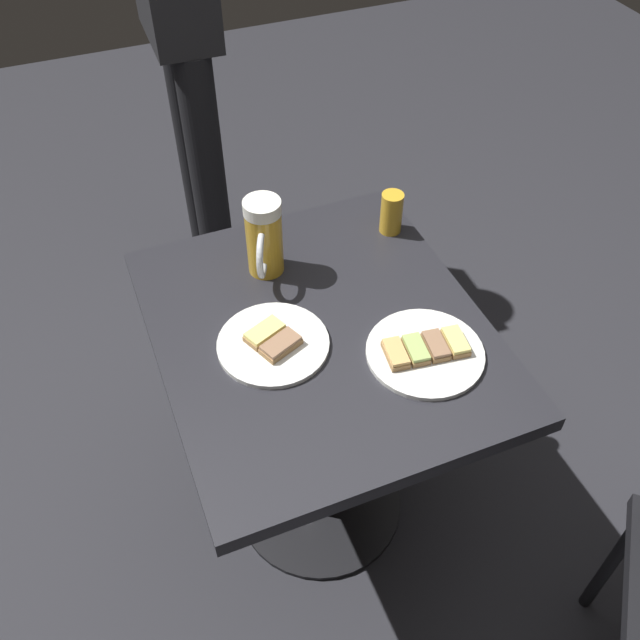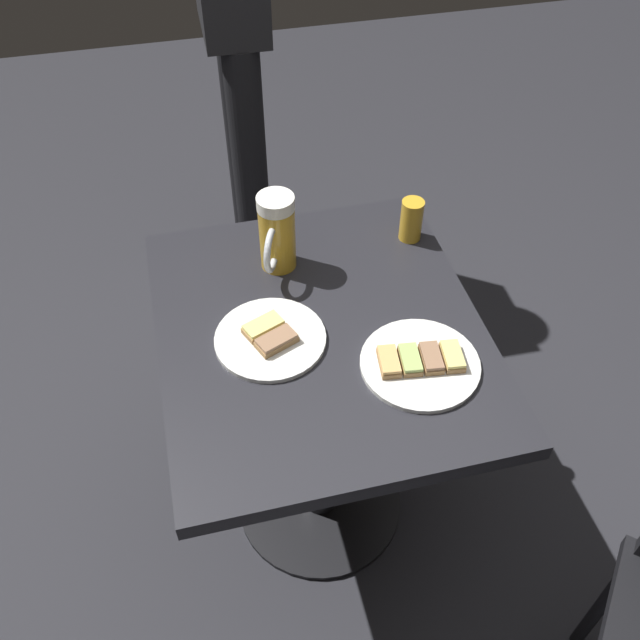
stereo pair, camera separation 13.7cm
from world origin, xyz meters
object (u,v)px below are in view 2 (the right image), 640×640
object	(u,v)px
plate_near	(420,363)
beer_glass_small	(411,220)
patron_standing	(233,7)
plate_far	(270,338)
beer_mug	(277,234)

from	to	relation	value
plate_near	beer_glass_small	size ratio (longest dim) A/B	2.31
plate_near	patron_standing	distance (m)	1.23
plate_near	plate_far	xyz separation A→B (m)	(0.26, -0.13, -0.00)
plate_far	beer_glass_small	size ratio (longest dim) A/B	2.22
beer_mug	patron_standing	bearing A→B (deg)	-93.32
plate_near	patron_standing	bearing A→B (deg)	-82.56
plate_near	beer_glass_small	bearing A→B (deg)	-105.83
plate_near	plate_far	distance (m)	0.30
plate_near	plate_far	world-z (taller)	same
plate_near	patron_standing	world-z (taller)	patron_standing
plate_far	beer_glass_small	distance (m)	0.44
beer_glass_small	plate_near	bearing A→B (deg)	74.17
patron_standing	plate_far	bearing A→B (deg)	-4.16
beer_mug	beer_glass_small	distance (m)	0.31
plate_far	beer_mug	size ratio (longest dim) A/B	1.23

